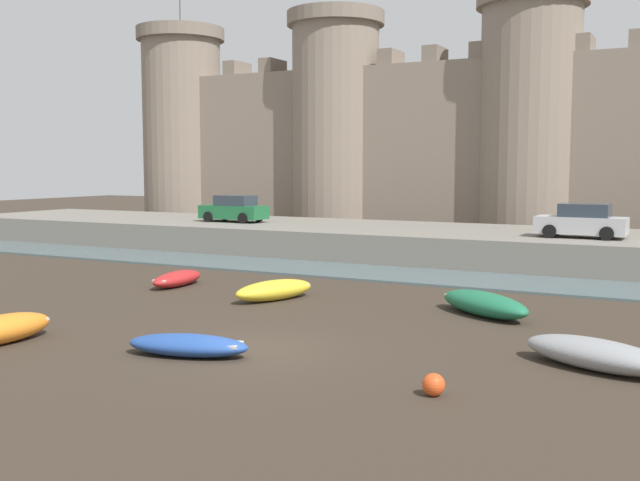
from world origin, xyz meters
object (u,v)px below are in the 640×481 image
(car_quay_east, at_px, (234,209))
(rowboat_foreground_left, at_px, (2,329))
(rowboat_foreground_centre, at_px, (177,278))
(rowboat_near_channel_right, at_px, (188,345))
(rowboat_midflat_centre, at_px, (274,290))
(rowboat_near_channel_left, at_px, (484,303))
(rowboat_midflat_right, at_px, (596,354))
(car_quay_centre_east, at_px, (582,221))
(mooring_buoy_near_shore, at_px, (434,385))

(car_quay_east, bearing_deg, rowboat_foreground_left, -70.92)
(rowboat_foreground_centre, distance_m, rowboat_foreground_left, 10.39)
(rowboat_near_channel_right, height_order, rowboat_foreground_left, rowboat_foreground_left)
(rowboat_near_channel_right, xyz_separation_m, rowboat_foreground_left, (-5.48, -1.24, 0.11))
(rowboat_near_channel_right, xyz_separation_m, rowboat_foreground_centre, (-7.41, 8.97, 0.03))
(rowboat_midflat_centre, distance_m, rowboat_foreground_centre, 5.28)
(rowboat_near_channel_right, bearing_deg, rowboat_near_channel_left, 58.22)
(rowboat_near_channel_left, distance_m, rowboat_midflat_centre, 7.67)
(rowboat_midflat_right, distance_m, car_quay_centre_east, 18.39)
(rowboat_near_channel_left, bearing_deg, rowboat_near_channel_right, -121.78)
(mooring_buoy_near_shore, xyz_separation_m, car_quay_centre_east, (-0.17, 21.90, 2.08))
(rowboat_near_channel_left, xyz_separation_m, mooring_buoy_near_shore, (1.35, -9.10, -0.16))
(mooring_buoy_near_shore, relative_size, car_quay_east, 0.12)
(rowboat_midflat_right, distance_m, rowboat_foreground_centre, 17.85)
(rowboat_foreground_centre, distance_m, car_quay_east, 15.07)
(mooring_buoy_near_shore, bearing_deg, rowboat_midflat_right, 53.93)
(rowboat_midflat_right, relative_size, rowboat_foreground_left, 1.26)
(car_quay_east, bearing_deg, car_quay_centre_east, -2.67)
(rowboat_near_channel_right, distance_m, car_quay_centre_east, 22.66)
(rowboat_near_channel_right, distance_m, rowboat_foreground_left, 5.62)
(rowboat_midflat_right, bearing_deg, rowboat_midflat_centre, 158.99)
(rowboat_midflat_right, height_order, rowboat_foreground_centre, rowboat_midflat_right)
(rowboat_foreground_left, xyz_separation_m, car_quay_centre_east, (12.10, 22.81, 1.91))
(rowboat_near_channel_left, distance_m, rowboat_foreground_centre, 12.84)
(rowboat_near_channel_right, distance_m, mooring_buoy_near_shore, 6.79)
(rowboat_midflat_centre, height_order, car_quay_centre_east, car_quay_centre_east)
(rowboat_midflat_right, xyz_separation_m, rowboat_foreground_centre, (-17.00, 5.44, -0.06))
(rowboat_midflat_right, height_order, car_quay_east, car_quay_east)
(rowboat_near_channel_right, distance_m, rowboat_midflat_centre, 8.36)
(rowboat_near_channel_left, height_order, car_quay_east, car_quay_east)
(rowboat_foreground_left, bearing_deg, car_quay_centre_east, 62.06)
(rowboat_foreground_centre, distance_m, car_quay_centre_east, 18.96)
(rowboat_near_channel_right, bearing_deg, mooring_buoy_near_shore, -2.75)
(rowboat_midflat_centre, xyz_separation_m, rowboat_foreground_left, (-3.28, -9.30, 0.03))
(rowboat_midflat_centre, bearing_deg, mooring_buoy_near_shore, -43.00)
(rowboat_near_channel_left, relative_size, car_quay_east, 0.97)
(rowboat_midflat_centre, bearing_deg, rowboat_foreground_centre, 170.06)
(rowboat_midflat_centre, bearing_deg, rowboat_near_channel_right, -74.71)
(rowboat_near_channel_left, relative_size, rowboat_foreground_centre, 1.29)
(rowboat_near_channel_right, distance_m, car_quay_east, 26.44)
(rowboat_midflat_centre, distance_m, mooring_buoy_near_shore, 12.29)
(car_quay_centre_east, bearing_deg, rowboat_foreground_centre, -138.06)
(rowboat_midflat_right, bearing_deg, rowboat_near_channel_right, -159.81)
(rowboat_midflat_right, height_order, car_quay_centre_east, car_quay_centre_east)
(rowboat_foreground_centre, xyz_separation_m, rowboat_foreground_left, (1.93, -10.21, 0.09))
(rowboat_midflat_centre, xyz_separation_m, rowboat_foreground_centre, (-5.20, 0.91, -0.06))
(rowboat_near_channel_left, distance_m, rowboat_midflat_right, 6.69)
(rowboat_near_channel_right, bearing_deg, rowboat_midflat_right, 20.19)
(mooring_buoy_near_shore, bearing_deg, rowboat_foreground_left, -175.74)
(rowboat_near_channel_left, bearing_deg, car_quay_centre_east, 84.70)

